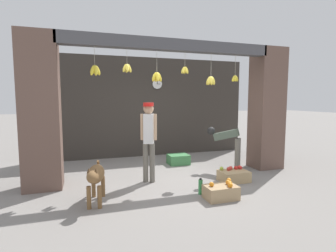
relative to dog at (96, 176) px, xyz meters
name	(u,v)px	position (x,y,z in m)	size (l,w,h in m)	color
ground_plane	(173,180)	(1.66, 0.82, -0.47)	(60.00, 60.00, 0.00)	gray
shop_back_wall	(145,107)	(1.66, 3.44, 1.03)	(6.49, 0.12, 3.00)	#38332D
shop_pillar_left	(41,112)	(-0.94, 1.12, 1.03)	(0.70, 0.60, 3.00)	brown
shop_pillar_right	(267,109)	(4.25, 1.12, 1.03)	(0.70, 0.60, 3.00)	brown
storefront_awning	(172,48)	(1.65, 0.94, 2.35)	(4.59, 0.31, 0.95)	#4C4C51
dog	(96,176)	(0.00, 0.00, 0.00)	(0.39, 1.00, 0.69)	brown
shopkeeper	(149,136)	(1.12, 0.85, 0.52)	(0.32, 0.30, 1.67)	#6B665B
worker_stooping	(228,142)	(3.15, 1.07, 0.24)	(0.68, 0.65, 1.06)	#6B665B
fruit_crate_oranges	(221,192)	(2.09, -0.47, -0.34)	(0.56, 0.37, 0.31)	tan
fruit_crate_apples	(234,176)	(2.84, 0.33, -0.35)	(0.60, 0.42, 0.30)	tan
produce_box_green	(178,159)	(2.24, 2.10, -0.34)	(0.55, 0.44, 0.26)	#42844C
water_bottle	(200,187)	(1.85, -0.15, -0.33)	(0.08, 0.08, 0.30)	#38934C
wall_clock	(157,84)	(2.01, 3.36, 1.74)	(0.32, 0.03, 0.32)	black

